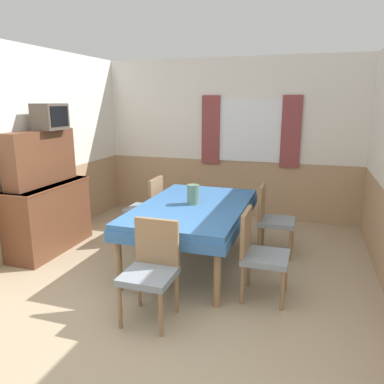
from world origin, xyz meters
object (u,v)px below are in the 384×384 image
at_px(chair_left_far, 148,206).
at_px(vase, 193,194).
at_px(chair_right_far, 272,217).
at_px(chair_head_near, 151,267).
at_px(tv, 50,117).
at_px(chair_right_near, 259,251).
at_px(dining_table, 193,213).
at_px(sideboard, 47,201).

distance_m(chair_left_far, vase, 1.08).
distance_m(chair_right_far, vase, 1.10).
bearing_deg(chair_head_near, chair_right_far, -115.30).
bearing_deg(vase, tv, -178.41).
bearing_deg(tv, chair_right_near, -11.48).
bearing_deg(dining_table, chair_right_far, 34.26).
height_order(chair_left_far, vase, vase).
bearing_deg(chair_right_near, sideboard, -98.39).
bearing_deg(chair_left_far, vase, -123.49).
relative_size(chair_head_near, tv, 2.18).
distance_m(dining_table, chair_right_far, 1.05).
height_order(chair_left_far, tv, tv).
xyz_separation_m(tv, vase, (1.87, 0.05, -0.88)).
relative_size(tv, vase, 1.75).
height_order(dining_table, chair_head_near, chair_head_near).
bearing_deg(vase, chair_left_far, 146.51).
xyz_separation_m(chair_right_near, vase, (-0.87, 0.61, 0.36)).
height_order(chair_left_far, sideboard, sideboard).
height_order(chair_right_near, tv, tv).
height_order(chair_right_far, chair_right_near, same).
xyz_separation_m(chair_right_far, tv, (-2.74, -0.61, 1.24)).
relative_size(chair_left_far, tv, 2.18).
xyz_separation_m(dining_table, chair_right_far, (0.86, 0.58, -0.15)).
bearing_deg(vase, chair_head_near, -89.54).
height_order(sideboard, tv, tv).
relative_size(dining_table, chair_head_near, 2.22).
relative_size(dining_table, chair_left_far, 2.22).
distance_m(chair_left_far, tv, 1.72).
relative_size(chair_left_far, vase, 3.81).
distance_m(dining_table, sideboard, 1.93).
distance_m(chair_right_near, sideboard, 2.82).
relative_size(chair_right_far, vase, 3.81).
height_order(dining_table, chair_right_near, chair_right_near).
xyz_separation_m(chair_head_near, sideboard, (-1.92, 1.06, 0.18)).
bearing_deg(dining_table, tv, -179.12).
xyz_separation_m(sideboard, vase, (1.91, 0.20, 0.19)).
bearing_deg(vase, chair_right_far, 32.88).
relative_size(dining_table, vase, 8.47).
relative_size(chair_right_far, chair_right_near, 1.00).
xyz_separation_m(dining_table, sideboard, (-1.92, -0.17, 0.03)).
distance_m(chair_left_far, chair_right_far, 1.72).
relative_size(chair_head_near, vase, 3.81).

